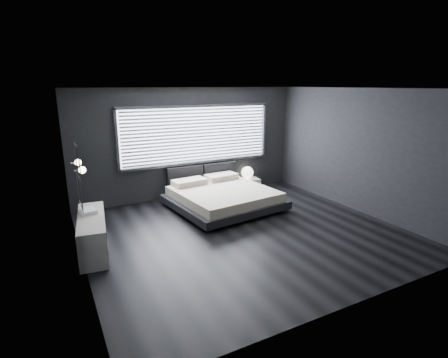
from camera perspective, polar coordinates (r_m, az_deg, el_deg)
room at (r=6.67m, az=3.38°, el=2.44°), size 6.04×6.00×2.80m
window at (r=9.09m, az=-4.30°, el=7.20°), size 4.14×0.09×1.52m
headboard at (r=9.28m, az=-3.50°, el=0.83°), size 1.96×0.16×0.52m
sconce_near at (r=5.79m, az=-22.18°, el=1.37°), size 0.18×0.11×0.11m
sconce_far at (r=6.37m, az=-22.75°, el=2.50°), size 0.18×0.11×0.11m
wall_art_upper at (r=5.14m, az=-22.77°, el=2.55°), size 0.01×0.48×0.48m
wall_art_lower at (r=5.50m, az=-22.52°, el=-1.73°), size 0.01×0.48×0.48m
bed at (r=8.35m, az=-0.21°, el=-2.88°), size 2.55×2.46×0.60m
nightstand at (r=9.89m, az=4.12°, el=-0.77°), size 0.58×0.50×0.31m
orb_lamp at (r=9.81m, az=3.82°, el=1.06°), size 0.34×0.34×0.34m
dresser at (r=6.66m, az=-20.62°, el=-8.35°), size 0.65×1.65×0.64m
book_stack at (r=6.73m, az=-21.29°, el=-4.90°), size 0.30×0.39×0.07m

